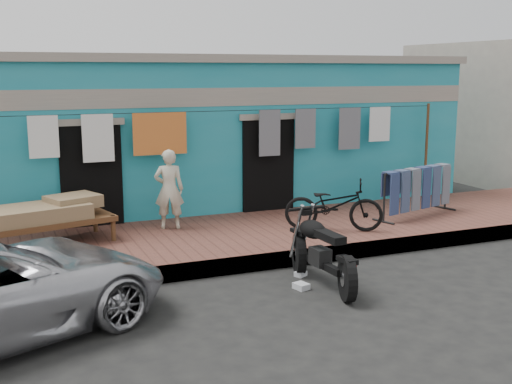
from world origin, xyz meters
name	(u,v)px	position (x,y,z in m)	size (l,w,h in m)	color
ground	(313,302)	(0.00, 0.00, 0.00)	(80.00, 80.00, 0.00)	black
sidewalk	(234,239)	(0.00, 3.00, 0.12)	(28.00, 3.00, 0.25)	brown
curb	(267,262)	(0.00, 1.55, 0.12)	(28.00, 0.10, 0.25)	gray
building	(172,131)	(0.00, 6.99, 1.69)	(12.20, 5.20, 3.36)	teal
clothesline	(199,138)	(-0.22, 4.25, 1.80)	(10.06, 0.06, 2.10)	brown
seated_person	(169,189)	(-0.96, 3.73, 0.97)	(0.52, 0.34, 1.44)	beige
bicycle	(334,200)	(1.69, 2.49, 0.81)	(0.61, 1.72, 1.11)	black
motorcycle	(322,250)	(0.40, 0.51, 0.54)	(0.67, 1.69, 1.07)	black
charpoy	(48,223)	(-3.07, 3.42, 0.61)	(2.34, 1.50, 0.73)	brown
jeans_rack	(417,191)	(3.77, 2.89, 0.74)	(2.07, 0.97, 0.98)	black
litter_a	(301,274)	(0.33, 1.04, 0.04)	(0.17, 0.13, 0.08)	silver
litter_b	(345,264)	(1.19, 1.20, 0.04)	(0.15, 0.11, 0.08)	silver
litter_c	(301,286)	(0.08, 0.52, 0.04)	(0.21, 0.17, 0.08)	silver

